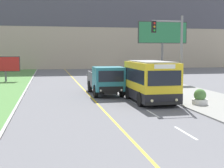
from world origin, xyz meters
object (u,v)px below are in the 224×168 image
planter_round_second (175,90)px  planter_round_third (158,85)px  planter_round_far (144,80)px  traffic_light_mast (173,49)px  dump_truck (106,81)px  car_distant (110,75)px  billboard_small (5,65)px  planter_round_near (200,98)px  city_bus (151,82)px  billboard_large (163,35)px

planter_round_second → planter_round_third: bearing=88.9°
planter_round_third → planter_round_far: bearing=91.0°
traffic_light_mast → planter_round_second: 5.19m
dump_truck → car_distant: (2.90, 12.95, -0.57)m
dump_truck → traffic_light_mast: bearing=-55.3°
billboard_small → planter_round_third: (15.49, -11.83, -1.57)m
car_distant → traffic_light_mast: 18.65m
car_distant → traffic_light_mast: (0.82, -18.34, 3.26)m
dump_truck → planter_round_near: dump_truck is taller
planter_round_third → traffic_light_mast: bearing=-102.8°
planter_round_near → planter_round_second: size_ratio=0.99×
dump_truck → planter_round_near: bearing=-48.3°
traffic_light_mast → billboard_small: traffic_light_mast is taller
city_bus → dump_truck: bearing=121.4°
car_distant → billboard_large: (5.21, -4.70, 4.93)m
city_bus → planter_round_second: size_ratio=5.25×
planter_round_second → billboard_small: bearing=133.7°
planter_round_near → planter_round_third: (0.03, 8.57, -0.00)m
dump_truck → billboard_large: bearing=45.5°
city_bus → planter_round_far: (2.90, 10.85, -0.95)m
planter_round_near → car_distant: bearing=97.7°
car_distant → billboard_small: 13.03m
planter_round_far → planter_round_second: bearing=-90.0°
city_bus → dump_truck: city_bus is taller
planter_round_far → planter_round_near: bearing=-89.8°
car_distant → billboard_large: size_ratio=0.60×
dump_truck → planter_round_second: size_ratio=5.74×
car_distant → planter_round_far: car_distant is taller
billboard_small → planter_round_second: billboard_small is taller
planter_round_second → planter_round_far: bearing=90.0°
city_bus → planter_round_third: 7.28m
car_distant → planter_round_far: size_ratio=3.66×
planter_round_near → planter_round_second: (-0.05, 4.28, 0.01)m
city_bus → billboard_large: billboard_large is taller
traffic_light_mast → planter_round_near: size_ratio=5.77×
billboard_large → planter_round_third: billboard_large is taller
city_bus → planter_round_third: bearing=65.6°
city_bus → car_distant: (0.37, 17.09, -0.85)m
city_bus → planter_round_near: 3.70m
billboard_large → planter_round_second: bearing=-104.9°
planter_round_third → billboard_large: bearing=65.9°
planter_round_third → city_bus: bearing=-114.4°
city_bus → planter_round_second: (2.90, 2.29, -0.99)m
traffic_light_mast → planter_round_near: traffic_light_mast is taller
planter_round_second → planter_round_near: bearing=-89.4°
car_distant → dump_truck: bearing=-102.6°
traffic_light_mast → car_distant: bearing=92.6°
car_distant → city_bus: bearing=-91.2°
planter_round_near → planter_round_third: planter_round_near is taller
planter_round_near → planter_round_third: bearing=89.8°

